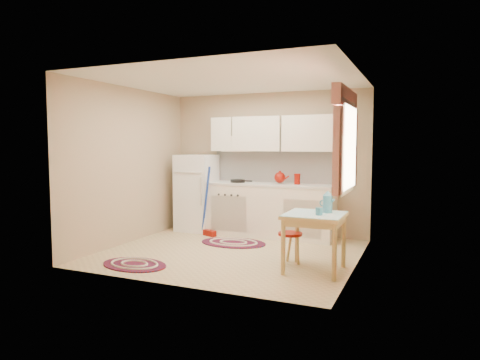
{
  "coord_description": "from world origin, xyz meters",
  "views": [
    {
      "loc": [
        2.58,
        -5.62,
        1.58
      ],
      "look_at": [
        0.05,
        0.25,
        1.05
      ],
      "focal_mm": 32.0,
      "sensor_mm": 36.0,
      "label": 1
    }
  ],
  "objects_px": {
    "fridge": "(197,193)",
    "stool": "(290,248)",
    "base_cabinets": "(269,211)",
    "table": "(314,243)"
  },
  "relations": [
    {
      "from": "fridge",
      "to": "base_cabinets",
      "type": "relative_size",
      "value": 0.62
    },
    {
      "from": "fridge",
      "to": "stool",
      "type": "height_order",
      "value": "fridge"
    },
    {
      "from": "table",
      "to": "base_cabinets",
      "type": "bearing_deg",
      "value": 125.25
    },
    {
      "from": "base_cabinets",
      "to": "stool",
      "type": "relative_size",
      "value": 5.36
    },
    {
      "from": "base_cabinets",
      "to": "table",
      "type": "relative_size",
      "value": 3.12
    },
    {
      "from": "base_cabinets",
      "to": "stool",
      "type": "bearing_deg",
      "value": -61.08
    },
    {
      "from": "fridge",
      "to": "table",
      "type": "bearing_deg",
      "value": -32.64
    },
    {
      "from": "table",
      "to": "stool",
      "type": "xyz_separation_m",
      "value": [
        -0.37,
        0.19,
        -0.15
      ]
    },
    {
      "from": "base_cabinets",
      "to": "stool",
      "type": "distance_m",
      "value": 1.76
    },
    {
      "from": "fridge",
      "to": "table",
      "type": "xyz_separation_m",
      "value": [
        2.6,
        -1.67,
        -0.34
      ]
    }
  ]
}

